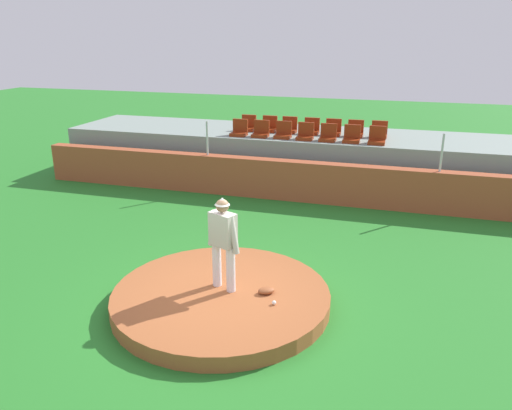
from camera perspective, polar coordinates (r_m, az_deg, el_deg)
ground_plane at (r=9.25m, az=-3.94°, el=-11.18°), size 60.00×60.00×0.00m
pitchers_mound at (r=9.18m, az=-3.96°, el=-10.44°), size 3.88×3.88×0.28m
pitcher at (r=8.79m, az=-3.75°, el=-3.62°), size 0.70×0.41×1.71m
baseball at (r=8.67m, az=2.06°, el=-10.98°), size 0.07×0.07×0.07m
fielding_glove at (r=8.99m, az=1.17°, el=-9.65°), size 0.36×0.33×0.11m
brick_barrier at (r=14.57m, az=4.56°, el=2.76°), size 16.20×0.40×1.16m
fence_post_left at (r=15.09m, az=-5.54°, el=7.53°), size 0.06×0.06×1.01m
fence_post_right at (r=14.05m, az=20.29°, el=5.58°), size 0.06×0.06×1.01m
bleacher_platform at (r=16.63m, az=6.22°, el=5.46°), size 16.09×3.09×1.55m
stadium_chair_0 at (r=15.98m, az=-1.89°, el=8.43°), size 0.48×0.44×0.50m
stadium_chair_1 at (r=15.78m, az=0.55°, el=8.30°), size 0.48×0.44×0.50m
stadium_chair_2 at (r=15.62m, az=3.10°, el=8.17°), size 0.48×0.44×0.50m
stadium_chair_3 at (r=15.45m, az=5.59°, el=7.98°), size 0.48×0.44×0.50m
stadium_chair_4 at (r=15.32m, az=8.15°, el=7.79°), size 0.48×0.44×0.50m
stadium_chair_5 at (r=15.25m, az=10.78°, el=7.59°), size 0.48×0.44×0.50m
stadium_chair_6 at (r=15.18m, az=13.52°, el=7.35°), size 0.48×0.44×0.50m
stadium_chair_7 at (r=16.81m, az=-0.89°, el=8.96°), size 0.48×0.44×0.50m
stadium_chair_8 at (r=16.63m, az=1.51°, el=8.85°), size 0.48×0.44×0.50m
stadium_chair_9 at (r=16.49m, az=3.77°, el=8.73°), size 0.48×0.44×0.50m
stadium_chair_10 at (r=16.33m, az=6.29°, el=8.55°), size 0.48×0.44×0.50m
stadium_chair_11 at (r=16.21m, az=8.71°, el=8.37°), size 0.48×0.44×0.50m
stadium_chair_12 at (r=16.12m, az=11.17°, el=8.18°), size 0.48×0.44×0.50m
stadium_chair_13 at (r=16.10m, az=13.75°, el=7.98°), size 0.48×0.44×0.50m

